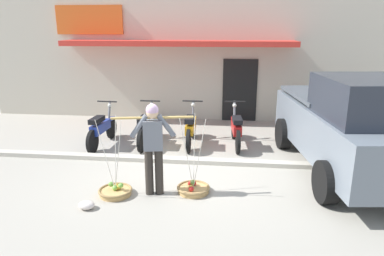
% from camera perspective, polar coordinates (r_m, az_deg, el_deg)
% --- Properties ---
extents(ground_plane, '(90.00, 90.00, 0.00)m').
position_cam_1_polar(ground_plane, '(7.45, -2.64, -7.50)').
color(ground_plane, '#9E998C').
extents(sidewalk_curb, '(20.00, 0.24, 0.10)m').
position_cam_1_polar(sidewalk_curb, '(8.07, -1.87, -5.22)').
color(sidewalk_curb, '#BAB4A5').
rests_on(sidewalk_curb, ground).
extents(fruit_vendor, '(1.42, 0.31, 1.70)m').
position_cam_1_polar(fruit_vendor, '(6.31, -6.29, -2.50)').
color(fruit_vendor, '#2D2823').
rests_on(fruit_vendor, ground).
extents(fruit_basket_left_side, '(0.62, 0.62, 1.45)m').
position_cam_1_polar(fruit_basket_left_side, '(6.71, -12.27, -9.88)').
color(fruit_basket_left_side, tan).
rests_on(fruit_basket_left_side, ground).
extents(fruit_basket_right_side, '(0.62, 0.62, 1.45)m').
position_cam_1_polar(fruit_basket_right_side, '(6.66, 0.20, -9.71)').
color(fruit_basket_right_side, tan).
rests_on(fruit_basket_right_side, ground).
extents(motorcycle_nearest_shop, '(0.54, 1.82, 1.09)m').
position_cam_1_polar(motorcycle_nearest_shop, '(9.37, -14.41, -0.11)').
color(motorcycle_nearest_shop, black).
rests_on(motorcycle_nearest_shop, ground).
extents(motorcycle_second_in_row, '(0.54, 1.82, 1.09)m').
position_cam_1_polar(motorcycle_second_in_row, '(9.22, -7.34, 0.01)').
color(motorcycle_second_in_row, black).
rests_on(motorcycle_second_in_row, ground).
extents(motorcycle_third_in_row, '(0.54, 1.82, 1.09)m').
position_cam_1_polar(motorcycle_third_in_row, '(9.13, -0.18, -0.02)').
color(motorcycle_third_in_row, black).
rests_on(motorcycle_third_in_row, ground).
extents(motorcycle_end_of_row, '(0.54, 1.82, 1.09)m').
position_cam_1_polar(motorcycle_end_of_row, '(9.13, 7.12, -0.14)').
color(motorcycle_end_of_row, black).
rests_on(motorcycle_end_of_row, ground).
extents(parked_truck, '(2.57, 4.89, 2.10)m').
position_cam_1_polar(parked_truck, '(7.92, 24.44, 0.37)').
color(parked_truck, slate).
rests_on(parked_truck, ground).
extents(storefront_building, '(13.00, 6.00, 4.20)m').
position_cam_1_polar(storefront_building, '(14.05, -0.47, 12.42)').
color(storefront_building, beige).
rests_on(storefront_building, ground).
extents(plastic_litter_bag, '(0.28, 0.22, 0.14)m').
position_cam_1_polar(plastic_litter_bag, '(6.36, -16.67, -11.84)').
color(plastic_litter_bag, silver).
rests_on(plastic_litter_bag, ground).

